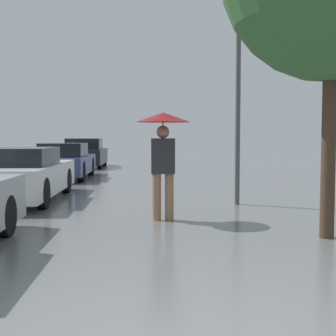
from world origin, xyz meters
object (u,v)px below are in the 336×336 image
at_px(pedestrian, 163,139).
at_px(parked_car_third, 65,162).
at_px(street_lamp, 238,49).
at_px(parked_car_farthest, 85,154).
at_px(parked_car_second, 23,175).

relative_size(pedestrian, parked_car_third, 0.45).
distance_m(pedestrian, street_lamp, 3.08).
bearing_deg(parked_car_farthest, street_lamp, -68.50).
xyz_separation_m(parked_car_second, parked_car_farthest, (-0.11, 11.40, 0.06)).
relative_size(parked_car_second, parked_car_third, 1.08).
height_order(pedestrian, street_lamp, street_lamp).
relative_size(pedestrian, parked_car_farthest, 0.49).
height_order(pedestrian, parked_car_third, pedestrian).
distance_m(parked_car_third, street_lamp, 8.42).
distance_m(pedestrian, parked_car_second, 4.17).
xyz_separation_m(parked_car_third, parked_car_farthest, (-0.08, 5.87, 0.05)).
xyz_separation_m(parked_car_second, parked_car_third, (-0.03, 5.53, 0.00)).
bearing_deg(parked_car_farthest, parked_car_second, -89.44).
bearing_deg(parked_car_farthest, parked_car_third, -89.22).
bearing_deg(parked_car_third, pedestrian, -69.26).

